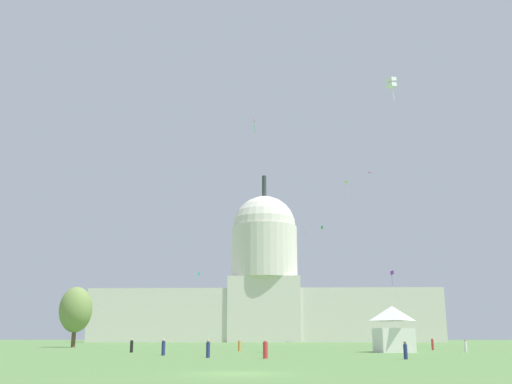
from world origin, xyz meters
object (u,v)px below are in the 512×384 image
(kite_violet_low, at_px, (392,273))
(kite_turquoise_mid, at_px, (199,274))
(person_navy_back_right, at_px, (163,348))
(person_black_edge_west, at_px, (132,346))
(person_red_front_left, at_px, (433,344))
(kite_orange_mid, at_px, (304,229))
(kite_lime_mid, at_px, (349,185))
(event_tent, at_px, (393,329))
(person_orange_back_left, at_px, (239,346))
(capitol_building, at_px, (265,290))
(person_navy_near_tent, at_px, (405,351))
(tree_west_mid, at_px, (76,310))
(kite_white_mid, at_px, (391,83))
(kite_green_mid, at_px, (322,227))
(person_red_lawn_far_right, at_px, (265,350))
(kite_magenta_high, at_px, (371,174))
(person_white_near_tree_east, at_px, (466,346))
(kite_pink_high, at_px, (254,122))
(person_navy_aisle_center, at_px, (208,349))

(kite_violet_low, distance_m, kite_turquoise_mid, 100.86)
(person_navy_back_right, distance_m, person_black_edge_west, 13.55)
(person_red_front_left, bearing_deg, kite_orange_mid, 133.51)
(person_red_front_left, bearing_deg, kite_lime_mid, 140.49)
(event_tent, relative_size, person_orange_back_left, 3.78)
(capitol_building, distance_m, person_navy_near_tent, 180.44)
(tree_west_mid, height_order, person_red_front_left, tree_west_mid)
(person_red_front_left, xyz_separation_m, kite_white_mid, (-8.76, -23.74, 31.04))
(tree_west_mid, relative_size, kite_lime_mid, 4.09)
(kite_turquoise_mid, distance_m, kite_green_mid, 83.21)
(person_red_lawn_far_right, distance_m, person_orange_back_left, 28.97)
(event_tent, distance_m, person_red_lawn_far_right, 27.54)
(tree_west_mid, relative_size, person_navy_back_right, 6.66)
(person_navy_near_tent, bearing_deg, kite_orange_mid, 54.20)
(person_navy_back_right, xyz_separation_m, kite_green_mid, (22.58, 75.47, 26.62))
(kite_turquoise_mid, height_order, kite_orange_mid, kite_orange_mid)
(event_tent, distance_m, person_black_edge_west, 32.94)
(person_navy_near_tent, distance_m, kite_turquoise_mid, 165.23)
(person_orange_back_left, distance_m, kite_green_mid, 63.46)
(capitol_building, bearing_deg, kite_magenta_high, -33.87)
(person_orange_back_left, distance_m, kite_violet_low, 54.55)
(person_navy_near_tent, bearing_deg, person_navy_back_right, 119.01)
(kite_turquoise_mid, bearing_deg, kite_white_mid, 90.11)
(person_white_near_tree_east, height_order, person_orange_back_left, person_white_near_tree_east)
(kite_white_mid, relative_size, kite_orange_mid, 1.18)
(person_red_front_left, height_order, kite_violet_low, kite_violet_low)
(person_white_near_tree_east, relative_size, person_orange_back_left, 1.04)
(person_red_front_left, height_order, kite_pink_high, kite_pink_high)
(capitol_building, height_order, tree_west_mid, capitol_building)
(kite_green_mid, bearing_deg, person_navy_near_tent, 172.57)
(kite_violet_low, relative_size, kite_pink_high, 1.01)
(kite_violet_low, distance_m, kite_pink_high, 46.13)
(person_navy_near_tent, xyz_separation_m, kite_pink_high, (-15.02, 46.65, 38.98))
(person_red_lawn_far_right, distance_m, kite_magenta_high, 165.48)
(kite_green_mid, bearing_deg, person_navy_back_right, 155.68)
(person_red_lawn_far_right, bearing_deg, person_orange_back_left, -50.84)
(tree_west_mid, distance_m, person_navy_near_tent, 77.36)
(kite_white_mid, bearing_deg, person_red_lawn_far_right, -92.02)
(person_navy_back_right, xyz_separation_m, kite_white_mid, (25.94, 3.62, 31.08))
(kite_magenta_high, bearing_deg, person_orange_back_left, 136.88)
(person_black_edge_west, bearing_deg, capitol_building, 110.80)
(person_black_edge_west, distance_m, kite_violet_low, 68.44)
(event_tent, height_order, kite_turquoise_mid, kite_turquoise_mid)
(person_black_edge_west, bearing_deg, person_orange_back_left, 57.89)
(capitol_building, bearing_deg, person_navy_aisle_center, -90.35)
(person_black_edge_west, distance_m, kite_orange_mid, 100.57)
(kite_white_mid, bearing_deg, person_red_front_left, 119.05)
(person_orange_back_left, distance_m, kite_turquoise_mid, 132.75)
(event_tent, height_order, tree_west_mid, tree_west_mid)
(person_white_near_tree_east, bearing_deg, event_tent, 77.68)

